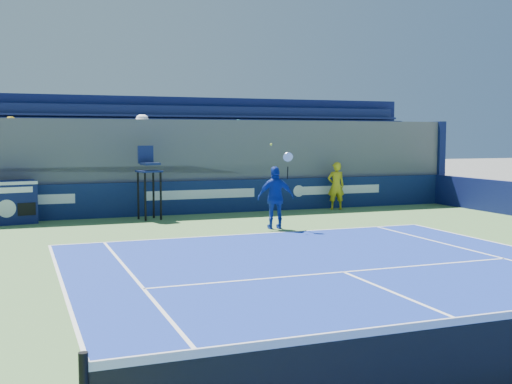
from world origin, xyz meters
name	(u,v)px	position (x,y,z in m)	size (l,w,h in m)	color
ball_person	(336,186)	(5.13, 16.51, 0.92)	(0.66, 0.43, 1.81)	gold
back_hoarding	(201,197)	(0.00, 17.10, 0.60)	(20.40, 0.21, 1.20)	#0C1A47
match_clock	(14,201)	(-6.30, 16.56, 0.74)	(1.43, 0.95, 1.40)	#0F174B
umpire_chair	(149,174)	(-2.08, 16.14, 1.53)	(0.85, 0.85, 2.48)	black
tennis_player	(276,198)	(1.06, 12.63, 0.96)	(1.17, 0.66, 2.57)	#1332A1
stadium_seating	(186,161)	(-0.02, 19.15, 1.83)	(21.00, 4.05, 4.40)	#59595F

